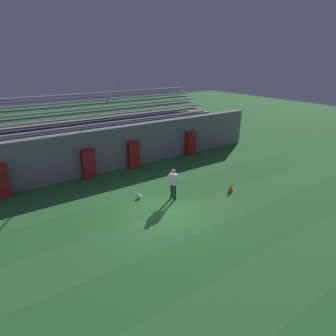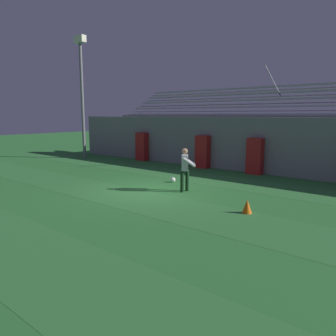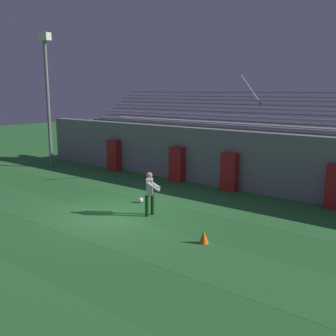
{
  "view_description": "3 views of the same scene",
  "coord_description": "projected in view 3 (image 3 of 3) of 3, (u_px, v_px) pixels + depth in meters",
  "views": [
    {
      "loc": [
        -6.51,
        -9.96,
        6.84
      ],
      "look_at": [
        1.16,
        1.33,
        1.53
      ],
      "focal_mm": 30.0,
      "sensor_mm": 36.0,
      "label": 1
    },
    {
      "loc": [
        8.44,
        -9.16,
        2.93
      ],
      "look_at": [
        0.46,
        0.5,
        0.88
      ],
      "focal_mm": 35.0,
      "sensor_mm": 36.0,
      "label": 2
    },
    {
      "loc": [
        10.48,
        -10.02,
        4.65
      ],
      "look_at": [
        1.03,
        1.94,
        1.64
      ],
      "focal_mm": 42.0,
      "sensor_mm": 36.0,
      "label": 3
    }
  ],
  "objects": [
    {
      "name": "goalkeeper",
      "position": [
        150.0,
        191.0,
        14.71
      ],
      "size": [
        0.73,
        0.74,
        1.67
      ],
      "color": "#143319",
      "rests_on": "ground"
    },
    {
      "name": "padding_pillar_gate_right",
      "position": [
        229.0,
        172.0,
        18.46
      ],
      "size": [
        0.77,
        0.44,
        1.79
      ],
      "primitive_type": "cube",
      "color": "#B21E1E",
      "rests_on": "ground"
    },
    {
      "name": "ground_plane",
      "position": [
        115.0,
        214.0,
        14.99
      ],
      "size": [
        80.0,
        80.0,
        0.0
      ],
      "primitive_type": "plane",
      "color": "#2D7533"
    },
    {
      "name": "traffic_cone",
      "position": [
        204.0,
        237.0,
        12.13
      ],
      "size": [
        0.3,
        0.3,
        0.42
      ],
      "primitive_type": "cone",
      "color": "orange",
      "rests_on": "ground"
    },
    {
      "name": "padding_pillar_gate_left",
      "position": [
        177.0,
        164.0,
        20.33
      ],
      "size": [
        0.77,
        0.44,
        1.79
      ],
      "primitive_type": "cube",
      "color": "#B21E1E",
      "rests_on": "ground"
    },
    {
      "name": "soccer_ball",
      "position": [
        141.0,
        200.0,
        16.57
      ],
      "size": [
        0.22,
        0.22,
        0.22
      ],
      "primitive_type": "sphere",
      "color": "white",
      "rests_on": "ground"
    },
    {
      "name": "padding_pillar_far_right",
      "position": [
        336.0,
        187.0,
        15.52
      ],
      "size": [
        0.77,
        0.44,
        1.79
      ],
      "primitive_type": "cube",
      "color": "#B21E1E",
      "rests_on": "ground"
    },
    {
      "name": "bleacher_stand",
      "position": [
        231.0,
        149.0,
        21.5
      ],
      "size": [
        18.0,
        4.05,
        5.43
      ],
      "color": "gray",
      "rests_on": "ground"
    },
    {
      "name": "turf_stripe_mid",
      "position": [
        89.0,
        223.0,
        13.98
      ],
      "size": [
        28.0,
        2.35,
        0.01
      ],
      "primitive_type": "cube",
      "color": "#337A38",
      "rests_on": "ground"
    },
    {
      "name": "floodlight_pole",
      "position": [
        47.0,
        84.0,
        23.42
      ],
      "size": [
        0.9,
        0.36,
        7.95
      ],
      "color": "slate",
      "rests_on": "ground"
    },
    {
      "name": "turf_stripe_far",
      "position": [
        170.0,
        196.0,
        17.59
      ],
      "size": [
        28.0,
        2.35,
        0.01
      ],
      "primitive_type": "cube",
      "color": "#337A38",
      "rests_on": "ground"
    },
    {
      "name": "padding_pillar_far_left",
      "position": [
        114.0,
        155.0,
        23.17
      ],
      "size": [
        0.77,
        0.44,
        1.79
      ],
      "primitive_type": "cube",
      "color": "#B21E1E",
      "rests_on": "ground"
    },
    {
      "name": "back_wall",
      "position": [
        208.0,
        156.0,
        19.72
      ],
      "size": [
        24.0,
        0.6,
        2.8
      ],
      "primitive_type": "cube",
      "color": "gray",
      "rests_on": "ground"
    }
  ]
}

